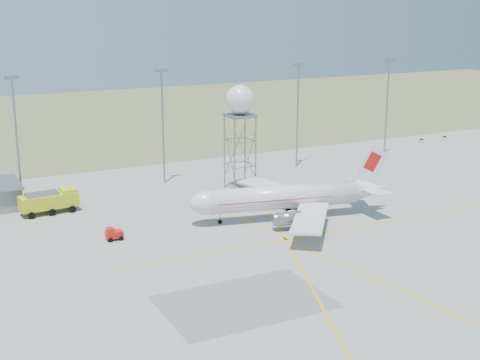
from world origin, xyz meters
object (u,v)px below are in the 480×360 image
airliner_main (286,197)px  baggage_tug (114,235)px  radar_tower (240,131)px  fire_truck (51,202)px

airliner_main → baggage_tug: (-26.01, 2.47, -2.60)m
airliner_main → baggage_tug: bearing=6.5°
radar_tower → baggage_tug: bearing=-150.4°
fire_truck → airliner_main: bearing=-35.5°
airliner_main → fire_truck: (-31.19, 18.77, -1.58)m
fire_truck → baggage_tug: 17.13m
radar_tower → fire_truck: bearing=178.5°
fire_truck → baggage_tug: fire_truck is taller
radar_tower → fire_truck: (-32.47, 0.82, -8.51)m
baggage_tug → fire_truck: bearing=108.3°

